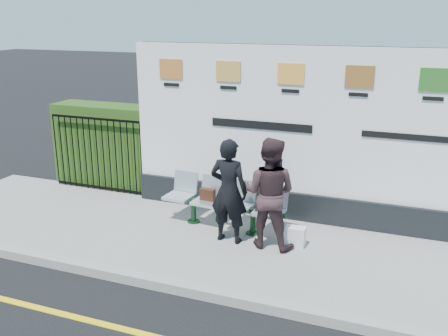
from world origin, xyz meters
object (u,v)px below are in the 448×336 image
object	(u,v)px
billboard	(354,152)
woman_right	(269,193)
woman_left	(229,191)
bench	(222,215)

from	to	relation	value
billboard	woman_right	distance (m)	1.72
billboard	woman_left	world-z (taller)	billboard
bench	woman_right	distance (m)	1.18
woman_right	woman_left	bearing A→B (deg)	7.85
woman_left	woman_right	world-z (taller)	woman_right
woman_left	woman_right	xyz separation A→B (m)	(0.64, 0.06, 0.03)
bench	woman_left	size ratio (longest dim) A/B	1.26
billboard	woman_left	size ratio (longest dim) A/B	4.74
billboard	bench	size ratio (longest dim) A/B	3.75
billboard	woman_left	distance (m)	2.22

